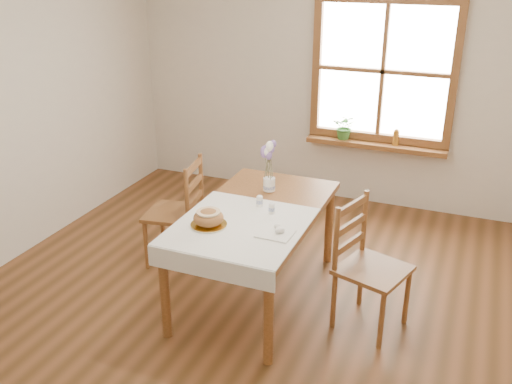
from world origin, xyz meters
TOP-DOWN VIEW (x-y plane):
  - ground at (0.00, 0.00)m, footprint 5.00×5.00m
  - room_walls at (0.00, 0.00)m, footprint 4.60×5.10m
  - window at (0.50, 2.47)m, footprint 1.46×0.08m
  - window_sill at (0.50, 2.40)m, footprint 1.46×0.20m
  - dining_table at (0.00, 0.30)m, footprint 0.90×1.60m
  - table_linen at (0.00, -0.00)m, footprint 0.91×0.99m
  - chair_left at (-0.88, 0.54)m, footprint 0.54×0.52m
  - chair_right at (0.93, 0.24)m, footprint 0.59×0.57m
  - bread_plate at (-0.20, -0.09)m, footprint 0.29×0.29m
  - bread_loaf at (-0.20, -0.09)m, footprint 0.22×0.22m
  - egg_napkin at (0.28, -0.04)m, footprint 0.25×0.21m
  - eggs at (0.28, -0.04)m, footprint 0.19×0.17m
  - salt_shaker at (0.01, 0.36)m, footprint 0.06×0.06m
  - pepper_shaker at (0.14, 0.27)m, footprint 0.05×0.05m
  - flower_vase at (-0.04, 0.68)m, footprint 0.13×0.13m
  - lavender_bouquet at (-0.04, 0.68)m, footprint 0.17×0.17m
  - potted_plant at (0.16, 2.40)m, footprint 0.24×0.27m
  - amber_bottle at (0.70, 2.40)m, footprint 0.07×0.07m

SIDE VIEW (x-z plane):
  - ground at x=0.00m, z-range 0.00..0.00m
  - chair_left at x=-0.88m, z-range 0.00..0.96m
  - chair_right at x=0.93m, z-range 0.00..0.97m
  - dining_table at x=0.00m, z-range 0.29..1.04m
  - window_sill at x=0.50m, z-range 0.66..0.71m
  - table_linen at x=0.00m, z-range 0.75..0.76m
  - egg_napkin at x=0.28m, z-range 0.76..0.77m
  - bread_plate at x=-0.20m, z-range 0.76..0.77m
  - eggs at x=0.28m, z-range 0.77..0.81m
  - amber_bottle at x=0.70m, z-range 0.71..0.89m
  - pepper_shaker at x=0.14m, z-range 0.76..0.85m
  - flower_vase at x=-0.04m, z-range 0.75..0.86m
  - salt_shaker at x=0.01m, z-range 0.76..0.85m
  - potted_plant at x=0.16m, z-range 0.71..0.92m
  - bread_loaf at x=-0.20m, z-range 0.77..0.89m
  - lavender_bouquet at x=-0.04m, z-range 0.86..1.19m
  - window at x=0.50m, z-range 0.72..2.18m
  - room_walls at x=0.00m, z-range 0.38..3.03m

